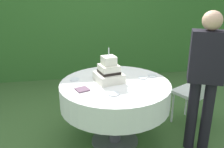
% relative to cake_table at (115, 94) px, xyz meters
% --- Properties ---
extents(ground_plane, '(20.00, 20.00, 0.00)m').
position_rel_cake_table_xyz_m(ground_plane, '(0.00, 0.00, -0.64)').
color(ground_plane, '#3D602D').
extents(foliage_hedge, '(5.89, 0.53, 2.91)m').
position_rel_cake_table_xyz_m(foliage_hedge, '(0.00, 2.56, 0.82)').
color(foliage_hedge, '#336628').
rests_on(foliage_hedge, ground_plane).
extents(cake_table, '(1.27, 1.27, 0.78)m').
position_rel_cake_table_xyz_m(cake_table, '(0.00, 0.00, 0.00)').
color(cake_table, '#4C4C51').
rests_on(cake_table, ground_plane).
extents(wedding_cake, '(0.35, 0.35, 0.40)m').
position_rel_cake_table_xyz_m(wedding_cake, '(-0.06, 0.07, 0.25)').
color(wedding_cake, silver).
rests_on(wedding_cake, cake_table).
extents(serving_plate_near, '(0.10, 0.10, 0.01)m').
position_rel_cake_table_xyz_m(serving_plate_near, '(0.35, 0.09, 0.15)').
color(serving_plate_near, white).
rests_on(serving_plate_near, cake_table).
extents(serving_plate_far, '(0.13, 0.13, 0.01)m').
position_rel_cake_table_xyz_m(serving_plate_far, '(-0.08, -0.29, 0.15)').
color(serving_plate_far, white).
rests_on(serving_plate_far, cake_table).
extents(serving_plate_left, '(0.12, 0.12, 0.01)m').
position_rel_cake_table_xyz_m(serving_plate_left, '(-0.45, 0.18, 0.15)').
color(serving_plate_left, white).
rests_on(serving_plate_left, cake_table).
extents(serving_plate_right, '(0.11, 0.11, 0.01)m').
position_rel_cake_table_xyz_m(serving_plate_right, '(0.49, 0.13, 0.15)').
color(serving_plate_right, white).
rests_on(serving_plate_right, cake_table).
extents(napkin_stack, '(0.17, 0.17, 0.01)m').
position_rel_cake_table_xyz_m(napkin_stack, '(-0.38, -0.13, 0.15)').
color(napkin_stack, '#6B4C60').
rests_on(napkin_stack, cake_table).
extents(garden_chair, '(0.54, 0.54, 0.89)m').
position_rel_cake_table_xyz_m(garden_chair, '(1.13, 0.17, -0.10)').
color(garden_chair, white).
rests_on(garden_chair, ground_plane).
extents(standing_person, '(0.41, 0.33, 1.60)m').
position_rel_cake_table_xyz_m(standing_person, '(0.92, -0.30, 0.29)').
color(standing_person, black).
rests_on(standing_person, ground_plane).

